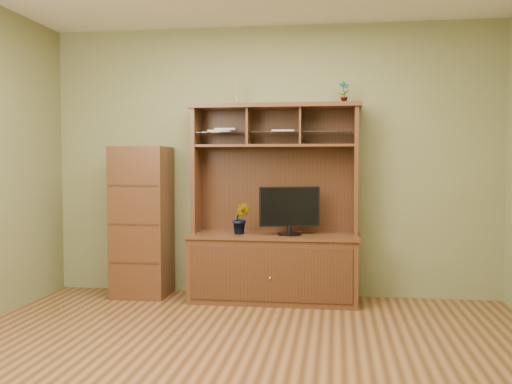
# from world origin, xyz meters

# --- Properties ---
(room) EXTENTS (4.54, 4.04, 2.74)m
(room) POSITION_xyz_m (0.00, 0.00, 1.35)
(room) COLOR #4E2E16
(room) RESTS_ON ground
(media_hutch) EXTENTS (1.66, 0.61, 1.90)m
(media_hutch) POSITION_xyz_m (0.05, 1.73, 0.52)
(media_hutch) COLOR #432113
(media_hutch) RESTS_ON room
(monitor) EXTENTS (0.56, 0.23, 0.46)m
(monitor) POSITION_xyz_m (0.21, 1.65, 0.89)
(monitor) COLOR black
(monitor) RESTS_ON media_hutch
(orchid_plant) EXTENTS (0.17, 0.13, 0.30)m
(orchid_plant) POSITION_xyz_m (-0.26, 1.65, 0.80)
(orchid_plant) COLOR #31531C
(orchid_plant) RESTS_ON media_hutch
(top_plant) EXTENTS (0.13, 0.10, 0.22)m
(top_plant) POSITION_xyz_m (0.71, 1.80, 2.01)
(top_plant) COLOR #255E21
(top_plant) RESTS_ON media_hutch
(reed_diffuser) EXTENTS (0.05, 0.05, 0.26)m
(reed_diffuser) POSITION_xyz_m (-0.33, 1.80, 2.00)
(reed_diffuser) COLOR silver
(reed_diffuser) RESTS_ON media_hutch
(magazines) EXTENTS (0.87, 0.21, 0.04)m
(magazines) POSITION_xyz_m (-0.28, 1.80, 1.65)
(magazines) COLOR silver
(magazines) RESTS_ON media_hutch
(side_cabinet) EXTENTS (0.53, 0.49, 1.49)m
(side_cabinet) POSITION_xyz_m (-1.28, 1.74, 0.75)
(side_cabinet) COLOR #432113
(side_cabinet) RESTS_ON room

